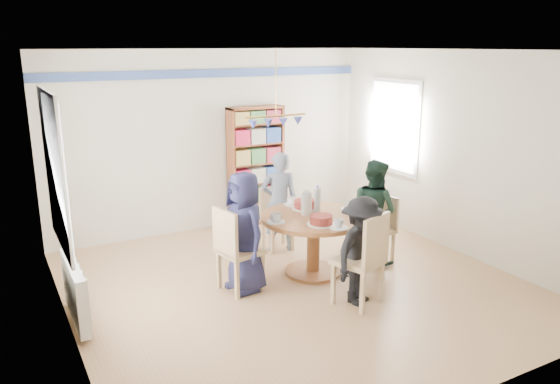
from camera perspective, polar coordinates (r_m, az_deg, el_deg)
ground at (r=6.56m, az=1.71°, el=-9.70°), size 5.00×5.00×0.00m
room_shell at (r=6.69m, az=-3.90°, el=5.59°), size 5.00×5.00×5.00m
radiator at (r=5.96m, az=-20.62°, el=-9.69°), size 0.12×1.00×0.60m
dining_table at (r=6.70m, az=3.53°, el=-4.05°), size 1.30×1.30×0.75m
chair_left at (r=6.21m, az=-4.83°, el=-5.67°), size 0.52×0.52×1.00m
chair_right at (r=7.27m, az=10.50°, el=-3.41°), size 0.43×0.43×0.86m
chair_far at (r=7.56m, az=-0.49°, el=-2.42°), size 0.40×0.40×0.86m
chair_near at (r=5.93m, az=8.91°, el=-6.61°), size 0.60×0.60×1.05m
person_left at (r=6.22m, az=-3.75°, el=-4.17°), size 0.54×0.74×1.40m
person_right at (r=7.14m, az=9.77°, el=-1.98°), size 0.64×0.75×1.36m
person_far at (r=7.40m, az=-0.07°, el=-1.06°), size 0.58×0.48×1.38m
person_near at (r=5.98m, az=8.46°, el=-6.10°), size 0.89×0.70×1.21m
bookshelf at (r=8.52m, az=-2.53°, el=2.63°), size 0.88×0.26×1.85m
tableware at (r=6.62m, az=3.24°, el=-1.85°), size 1.27×1.27×0.33m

